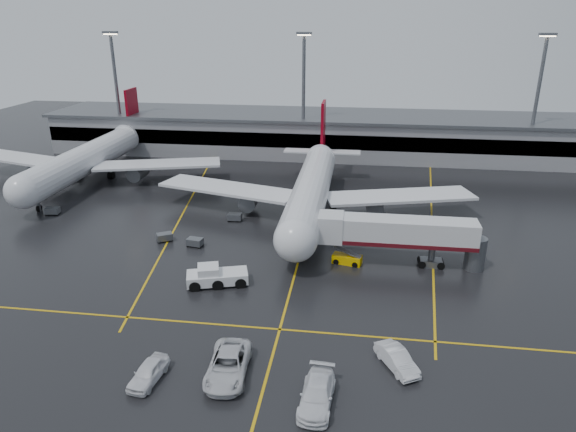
# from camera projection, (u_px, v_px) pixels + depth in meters

# --- Properties ---
(ground) EXTENTS (220.00, 220.00, 0.00)m
(ground) POSITION_uv_depth(u_px,v_px,m) (305.00, 239.00, 70.27)
(ground) COLOR black
(ground) RESTS_ON ground
(apron_line_centre) EXTENTS (0.25, 90.00, 0.02)m
(apron_line_centre) POSITION_uv_depth(u_px,v_px,m) (305.00, 239.00, 70.26)
(apron_line_centre) COLOR gold
(apron_line_centre) RESTS_ON ground
(apron_line_stop) EXTENTS (60.00, 0.25, 0.02)m
(apron_line_stop) POSITION_uv_depth(u_px,v_px,m) (280.00, 329.00, 49.94)
(apron_line_stop) COLOR gold
(apron_line_stop) RESTS_ON ground
(apron_line_left) EXTENTS (9.99, 69.35, 0.02)m
(apron_line_left) POSITION_uv_depth(u_px,v_px,m) (186.00, 207.00, 82.10)
(apron_line_left) COLOR gold
(apron_line_left) RESTS_ON ground
(apron_line_right) EXTENTS (7.57, 69.64, 0.02)m
(apron_line_right) POSITION_uv_depth(u_px,v_px,m) (432.00, 219.00, 77.17)
(apron_line_right) COLOR gold
(apron_line_right) RESTS_ON ground
(terminal) EXTENTS (122.00, 19.00, 8.60)m
(terminal) POSITION_uv_depth(u_px,v_px,m) (329.00, 134.00, 112.99)
(terminal) COLOR gray
(terminal) RESTS_ON ground
(light_mast_left) EXTENTS (3.00, 1.20, 25.45)m
(light_mast_left) POSITION_uv_depth(u_px,v_px,m) (116.00, 86.00, 109.69)
(light_mast_left) COLOR #595B60
(light_mast_left) RESTS_ON ground
(light_mast_mid) EXTENTS (3.00, 1.20, 25.45)m
(light_mast_mid) POSITION_uv_depth(u_px,v_px,m) (304.00, 89.00, 104.50)
(light_mast_mid) COLOR #595B60
(light_mast_mid) RESTS_ON ground
(light_mast_right) EXTENTS (3.00, 1.20, 25.45)m
(light_mast_right) POSITION_uv_depth(u_px,v_px,m) (538.00, 94.00, 98.66)
(light_mast_right) COLOR #595B60
(light_mast_right) RESTS_ON ground
(main_airliner) EXTENTS (48.80, 45.60, 14.10)m
(main_airliner) POSITION_uv_depth(u_px,v_px,m) (312.00, 188.00, 77.71)
(main_airliner) COLOR silver
(main_airliner) RESTS_ON ground
(second_airliner) EXTENTS (48.80, 45.60, 14.10)m
(second_airliner) POSITION_uv_depth(u_px,v_px,m) (89.00, 158.00, 94.25)
(second_airliner) COLOR silver
(second_airliner) RESTS_ON ground
(jet_bridge) EXTENTS (19.90, 3.40, 6.05)m
(jet_bridge) POSITION_uv_depth(u_px,v_px,m) (398.00, 234.00, 61.77)
(jet_bridge) COLOR silver
(jet_bridge) RESTS_ON ground
(pushback_tractor) EXTENTS (7.25, 4.58, 2.41)m
(pushback_tractor) POSITION_uv_depth(u_px,v_px,m) (216.00, 277.00, 58.04)
(pushback_tractor) COLOR silver
(pushback_tractor) RESTS_ON ground
(belt_loader) EXTENTS (3.76, 2.31, 2.23)m
(belt_loader) POSITION_uv_depth(u_px,v_px,m) (347.00, 259.00, 63.17)
(belt_loader) COLOR #EBB500
(belt_loader) RESTS_ON ground
(service_van_a) EXTENTS (3.70, 7.22, 1.95)m
(service_van_a) POSITION_uv_depth(u_px,v_px,m) (228.00, 365.00, 43.29)
(service_van_a) COLOR silver
(service_van_a) RESTS_ON ground
(service_van_b) EXTENTS (2.85, 6.25, 1.77)m
(service_van_b) POSITION_uv_depth(u_px,v_px,m) (317.00, 394.00, 40.08)
(service_van_b) COLOR white
(service_van_b) RESTS_ON ground
(service_van_c) EXTENTS (3.95, 5.20, 1.64)m
(service_van_c) POSITION_uv_depth(u_px,v_px,m) (397.00, 359.00, 44.29)
(service_van_c) COLOR silver
(service_van_c) RESTS_ON ground
(service_van_d) EXTENTS (2.47, 4.92, 1.61)m
(service_van_d) POSITION_uv_depth(u_px,v_px,m) (148.00, 372.00, 42.67)
(service_van_d) COLOR white
(service_van_d) RESTS_ON ground
(baggage_cart_a) EXTENTS (2.18, 1.61, 1.12)m
(baggage_cart_a) POSITION_uv_depth(u_px,v_px,m) (195.00, 242.00, 67.81)
(baggage_cart_a) COLOR #595B60
(baggage_cart_a) RESTS_ON ground
(baggage_cart_b) EXTENTS (2.38, 2.14, 1.12)m
(baggage_cart_b) POSITION_uv_depth(u_px,v_px,m) (165.00, 237.00, 69.39)
(baggage_cart_b) COLOR #595B60
(baggage_cart_b) RESTS_ON ground
(baggage_cart_c) EXTENTS (2.06, 1.40, 1.12)m
(baggage_cart_c) POSITION_uv_depth(u_px,v_px,m) (235.00, 217.00, 76.28)
(baggage_cart_c) COLOR #595B60
(baggage_cart_c) RESTS_ON ground
(baggage_cart_d) EXTENTS (2.08, 1.42, 1.12)m
(baggage_cart_d) POSITION_uv_depth(u_px,v_px,m) (39.00, 195.00, 85.83)
(baggage_cart_d) COLOR #595B60
(baggage_cart_d) RESTS_ON ground
(baggage_cart_e) EXTENTS (2.16, 1.57, 1.12)m
(baggage_cart_e) POSITION_uv_depth(u_px,v_px,m) (52.00, 211.00, 78.75)
(baggage_cart_e) COLOR #595B60
(baggage_cart_e) RESTS_ON ground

